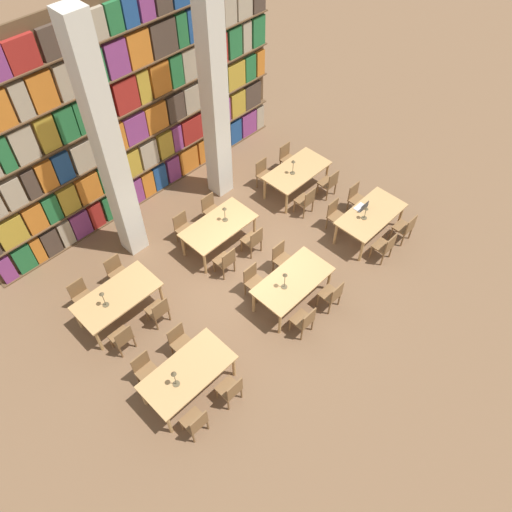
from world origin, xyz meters
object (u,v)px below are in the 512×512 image
at_px(reading_table_2, 371,216).
at_px(chair_11, 356,198).
at_px(pillar_left, 109,152).
at_px(desk_lamp_3, 103,297).
at_px(chair_7, 282,258).
at_px(chair_23, 287,158).
at_px(desk_lamp_2, 366,211).
at_px(chair_20, 306,200).
at_px(chair_22, 329,183).
at_px(laptop, 362,207).
at_px(chair_19, 211,209).
at_px(desk_lamp_0, 174,376).
at_px(chair_1, 145,370).
at_px(chair_0, 196,422).
at_px(desk_lamp_1, 285,278).
at_px(chair_6, 332,295).
at_px(chair_15, 117,272).
at_px(chair_9, 335,215).
at_px(reading_table_4, 219,227).
at_px(chair_16, 226,261).
at_px(chair_12, 122,338).
at_px(chair_3, 180,341).
at_px(pillar_center, 214,95).
at_px(desk_lamp_5, 293,164).
at_px(chair_21, 264,174).
at_px(reading_table_1, 293,282).
at_px(chair_10, 405,227).
at_px(chair_18, 253,240).
at_px(reading_table_0, 188,373).
at_px(chair_14, 158,310).
at_px(chair_2, 231,390).
at_px(reading_table_3, 117,298).
at_px(chair_5, 254,281).
at_px(chair_13, 82,296).
at_px(reading_table_5, 297,172).
at_px(chair_4, 304,320).

bearing_deg(reading_table_2, chair_11, 58.72).
relative_size(pillar_left, desk_lamp_3, 13.01).
relative_size(chair_7, chair_23, 1.00).
relative_size(desk_lamp_2, chair_20, 0.45).
bearing_deg(chair_22, laptop, -108.35).
bearing_deg(laptop, chair_19, -49.53).
distance_m(desk_lamp_0, desk_lamp_3, 2.49).
xyz_separation_m(chair_1, chair_23, (6.97, 2.44, 0.00)).
distance_m(chair_0, chair_22, 7.39).
height_order(desk_lamp_1, reading_table_2, desk_lamp_1).
xyz_separation_m(chair_6, chair_15, (-3.01, 4.00, 0.00)).
relative_size(desk_lamp_2, chair_15, 0.45).
relative_size(pillar_left, desk_lamp_0, 12.59).
xyz_separation_m(pillar_left, chair_9, (4.06, -3.24, -2.53)).
height_order(chair_1, reading_table_4, chair_1).
bearing_deg(desk_lamp_0, chair_16, 30.79).
bearing_deg(chair_22, chair_12, 179.63).
height_order(chair_3, chair_15, same).
relative_size(pillar_center, desk_lamp_5, 13.29).
relative_size(chair_9, chair_15, 1.00).
height_order(chair_6, chair_21, same).
relative_size(chair_1, chair_21, 1.00).
xyz_separation_m(reading_table_1, chair_20, (2.40, 1.65, -0.21)).
height_order(reading_table_1, desk_lamp_2, desk_lamp_2).
bearing_deg(chair_16, chair_10, -31.97).
height_order(reading_table_2, chair_18, chair_18).
height_order(pillar_left, desk_lamp_5, pillar_left).
bearing_deg(chair_9, chair_11, -180.00).
bearing_deg(desk_lamp_0, laptop, 3.11).
distance_m(reading_table_0, desk_lamp_3, 2.48).
distance_m(chair_7, reading_table_2, 2.58).
distance_m(pillar_left, reading_table_2, 6.44).
bearing_deg(chair_7, reading_table_0, 12.37).
height_order(reading_table_0, chair_12, chair_12).
bearing_deg(desk_lamp_3, chair_14, -42.45).
distance_m(chair_2, chair_22, 6.53).
bearing_deg(chair_6, desk_lamp_1, 134.60).
bearing_deg(desk_lamp_0, reading_table_3, 80.68).
height_order(chair_2, chair_7, same).
bearing_deg(chair_23, reading_table_2, 82.31).
height_order(reading_table_0, chair_5, chair_5).
relative_size(chair_13, reading_table_5, 0.47).
height_order(chair_11, chair_21, same).
bearing_deg(chair_23, pillar_left, -9.35).
bearing_deg(chair_19, chair_22, 152.29).
bearing_deg(reading_table_1, reading_table_5, 39.98).
xyz_separation_m(chair_4, reading_table_2, (3.41, 0.75, 0.21)).
distance_m(chair_6, chair_23, 4.90).
relative_size(chair_4, reading_table_2, 0.47).
height_order(chair_4, chair_23, same).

